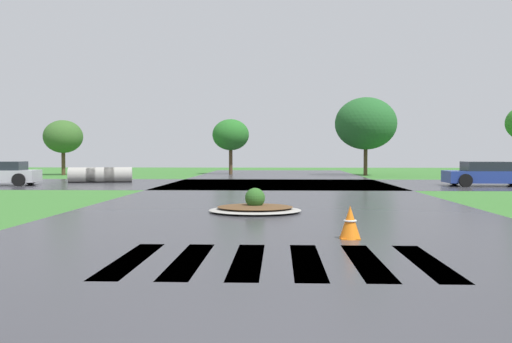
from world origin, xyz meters
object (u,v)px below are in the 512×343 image
at_px(median_island, 255,207).
at_px(car_dark_suv, 489,174).
at_px(drainage_pipe_stack, 101,175).
at_px(traffic_cone, 350,223).

bearing_deg(median_island, car_dark_suv, 49.24).
distance_m(median_island, drainage_pipe_stack, 18.19).
relative_size(car_dark_suv, traffic_cone, 6.83).
xyz_separation_m(car_dark_suv, drainage_pipe_stack, (-20.54, 2.62, -0.15)).
bearing_deg(median_island, traffic_cone, -67.06).
relative_size(car_dark_suv, drainage_pipe_stack, 1.22).
bearing_deg(traffic_cone, car_dark_suv, 62.71).
height_order(car_dark_suv, traffic_cone, car_dark_suv).
height_order(median_island, drainage_pipe_stack, drainage_pipe_stack).
relative_size(median_island, drainage_pipe_stack, 0.72).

